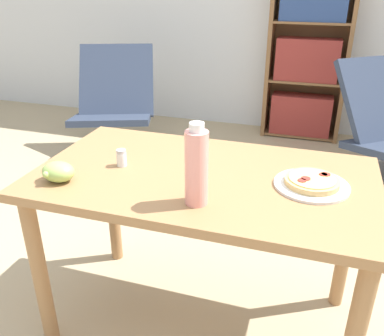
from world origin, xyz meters
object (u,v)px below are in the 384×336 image
at_px(grape_bunch, 58,172).
at_px(lounge_chair_near, 117,123).
at_px(salt_shaker, 122,158).
at_px(pizza_on_plate, 312,183).
at_px(drink_bottle, 196,167).
at_px(bookshelf, 308,57).

relative_size(grape_bunch, lounge_chair_near, 0.13).
bearing_deg(salt_shaker, pizza_on_plate, 3.42).
relative_size(pizza_on_plate, grape_bunch, 2.15).
height_order(drink_bottle, bookshelf, bookshelf).
bearing_deg(pizza_on_plate, bookshelf, 93.41).
xyz_separation_m(lounge_chair_near, bookshelf, (1.45, 0.96, 0.46)).
height_order(salt_shaker, lounge_chair_near, lounge_chair_near).
bearing_deg(salt_shaker, bookshelf, 77.68).
bearing_deg(lounge_chair_near, pizza_on_plate, -65.10).
distance_m(pizza_on_plate, bookshelf, 2.53).
bearing_deg(bookshelf, lounge_chair_near, -146.61).
bearing_deg(drink_bottle, pizza_on_plate, 33.01).
distance_m(grape_bunch, drink_bottle, 0.53).
xyz_separation_m(drink_bottle, salt_shaker, (-0.36, 0.19, -0.10)).
height_order(pizza_on_plate, lounge_chair_near, lounge_chair_near).
relative_size(drink_bottle, lounge_chair_near, 0.29).
bearing_deg(bookshelf, grape_bunch, -104.63).
distance_m(pizza_on_plate, grape_bunch, 0.90).
distance_m(pizza_on_plate, lounge_chair_near, 2.29).
xyz_separation_m(pizza_on_plate, lounge_chair_near, (-1.60, 1.57, -0.46)).
relative_size(salt_shaker, bookshelf, 0.04).
relative_size(grape_bunch, drink_bottle, 0.44).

